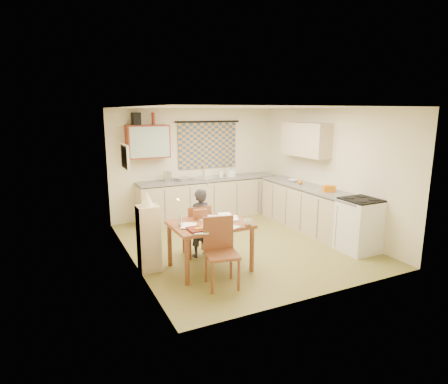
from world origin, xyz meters
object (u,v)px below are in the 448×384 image
shelf_stand (149,238)px  person (200,223)px  counter_back (209,198)px  dining_table (210,245)px  stove (359,225)px  chair_far (197,240)px  counter_right (313,210)px

shelf_stand → person: bearing=12.2°
counter_back → dining_table: (-1.17, -2.72, -0.07)m
shelf_stand → stove: bearing=-12.8°
counter_back → stove: 3.51m
counter_back → chair_far: (-1.15, -2.11, -0.17)m
stove → shelf_stand: bearing=167.2°
chair_far → shelf_stand: (-0.89, -0.27, 0.24)m
shelf_stand → dining_table: bearing=-21.6°
person → shelf_stand: person is taller
stove → person: bearing=159.0°
chair_far → person: person is taller
dining_table → shelf_stand: bearing=157.8°
counter_back → counter_right: 2.43m
dining_table → chair_far: 0.62m
counter_right → stove: 1.27m
dining_table → counter_right: bearing=16.3°
chair_far → counter_back: bearing=-117.8°
dining_table → shelf_stand: (-0.88, 0.35, 0.14)m
counter_right → person: bearing=-174.2°
counter_back → person: bearing=-117.2°
person → shelf_stand: 0.95m
stove → shelf_stand: size_ratio=0.92×
shelf_stand → counter_right: bearing=7.5°
person → dining_table: bearing=73.4°
counter_right → chair_far: counter_right is taller
person → shelf_stand: (-0.93, -0.20, -0.07)m
counter_right → shelf_stand: shelf_stand is taller
stove → dining_table: (-2.66, 0.45, -0.10)m
chair_far → shelf_stand: bearing=17.3°
dining_table → chair_far: bearing=87.6°
stove → counter_right: bearing=90.0°
chair_far → person: (0.03, -0.06, 0.31)m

